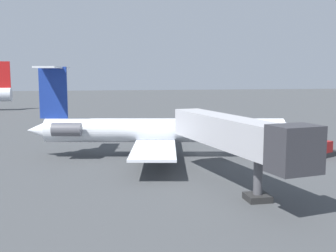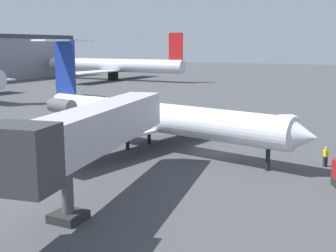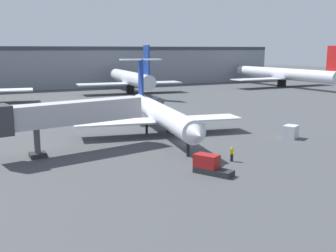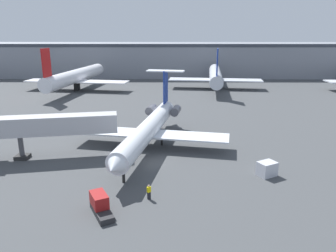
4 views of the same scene
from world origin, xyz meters
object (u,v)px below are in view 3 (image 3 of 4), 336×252
Objects in this scene: parked_airliner_centre at (130,79)px; regional_jet at (159,112)px; cargo_container_uld at (291,132)px; ground_crew_marshaller at (232,154)px; baggage_tug_lead at (210,165)px; parked_airliner_east_mid at (283,74)px; jet_bridge at (61,115)px.

regional_jet is at bearing -107.76° from parked_airliner_centre.
parked_airliner_centre is at bearing 88.24° from cargo_container_uld.
ground_crew_marshaller is at bearing -103.10° from parked_airliner_centre.
regional_jet reaches higher than cargo_container_uld.
regional_jet is 11.64× the size of cargo_container_uld.
parked_airliner_centre is (20.89, 72.60, 3.29)m from baggage_tug_lead.
parked_airliner_east_mid is at bearing 43.59° from baggage_tug_lead.
regional_jet is 1.67× the size of jet_bridge.
parked_airliner_east_mid reaches higher than baggage_tug_lead.
parked_airliner_east_mid is at bearing 44.34° from ground_crew_marshaller.
ground_crew_marshaller is at bearing -135.66° from parked_airliner_east_mid.
parked_airliner_centre is at bearing 73.94° from baggage_tug_lead.
jet_bridge is 4.51× the size of baggage_tug_lead.
jet_bridge is at bearing -147.01° from parked_airliner_east_mid.
jet_bridge is 66.09m from parked_airliner_centre.
ground_crew_marshaller is 0.62× the size of cargo_container_uld.
parked_airliner_centre reaches higher than ground_crew_marshaller.
baggage_tug_lead is 100.27m from parked_airliner_east_mid.
jet_bridge is 30.86m from cargo_container_uld.
jet_bridge is 0.43× the size of parked_airliner_east_mid.
parked_airliner_centre is at bearing 76.90° from ground_crew_marshaller.
parked_airliner_centre reaches higher than parked_airliner_east_mid.
regional_jet is 7.54× the size of baggage_tug_lead.
baggage_tug_lead is at bearing -136.41° from parked_airliner_east_mid.
regional_jet is at bearing 145.48° from cargo_container_uld.
ground_crew_marshaller is at bearing -37.49° from jet_bridge.
parked_airliner_east_mid reaches higher than jet_bridge.
jet_bridge is 18.88m from baggage_tug_lead.
regional_jet reaches higher than jet_bridge.
jet_bridge reaches higher than cargo_container_uld.
cargo_container_uld is (30.04, -6.01, -3.75)m from jet_bridge.
regional_jet is 19.70m from baggage_tug_lead.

